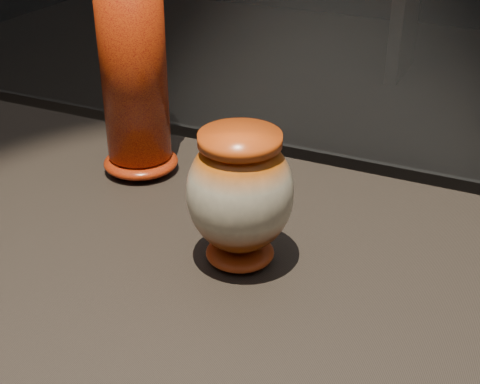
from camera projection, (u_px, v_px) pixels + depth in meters
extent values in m
cube|color=black|center=(337.00, 331.00, 0.85)|extent=(2.00, 0.80, 0.05)
ellipsoid|color=maroon|center=(240.00, 252.00, 0.94)|extent=(0.12, 0.12, 0.03)
ellipsoid|color=beige|center=(240.00, 193.00, 0.90)|extent=(0.17, 0.17, 0.17)
cylinder|color=orange|center=(240.00, 140.00, 0.86)|extent=(0.13, 0.13, 0.02)
ellipsoid|color=#D1470D|center=(141.00, 162.00, 1.19)|extent=(0.17, 0.17, 0.04)
cylinder|color=#D1470D|center=(132.00, 52.00, 1.09)|extent=(0.14, 0.14, 0.37)
cube|color=black|center=(406.00, 9.00, 4.22)|extent=(0.08, 0.50, 0.85)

